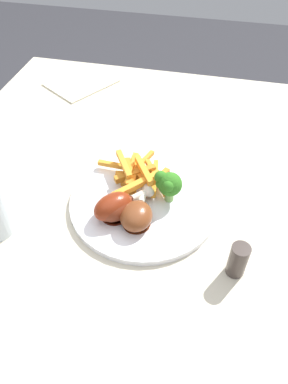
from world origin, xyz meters
TOP-DOWN VIEW (x-y plane):
  - ground_plane at (0.00, 0.00)m, footprint 6.00×6.00m
  - dining_table at (0.00, 0.00)m, footprint 1.09×0.90m
  - dinner_plate at (0.01, -0.03)m, footprint 0.28×0.28m
  - broccoli_floret_front at (0.02, -0.07)m, footprint 0.05×0.05m
  - carrot_fries_pile at (0.06, -0.00)m, footprint 0.17×0.16m
  - chicken_drumstick_near at (-0.04, 0.01)m, footprint 0.11×0.11m
  - chicken_drumstick_far at (-0.05, -0.03)m, footprint 0.12×0.06m
  - chicken_drumstick_extra at (-0.04, 0.01)m, footprint 0.11×0.10m
  - napkin at (0.42, 0.25)m, footprint 0.22×0.21m
  - pepper_shaker at (-0.10, -0.21)m, footprint 0.03×0.03m

SIDE VIEW (x-z plane):
  - ground_plane at x=0.00m, z-range 0.00..0.00m
  - dining_table at x=0.00m, z-range 0.26..0.98m
  - napkin at x=0.42m, z-range 0.71..0.72m
  - dinner_plate at x=0.01m, z-range 0.71..0.73m
  - carrot_fries_pile at x=0.06m, z-range 0.72..0.77m
  - chicken_drumstick_far at x=-0.05m, z-range 0.73..0.77m
  - pepper_shaker at x=-0.10m, z-range 0.71..0.78m
  - chicken_drumstick_near at x=-0.04m, z-range 0.73..0.77m
  - chicken_drumstick_extra at x=-0.04m, z-range 0.73..0.77m
  - broccoli_floret_front at x=0.02m, z-range 0.74..0.80m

